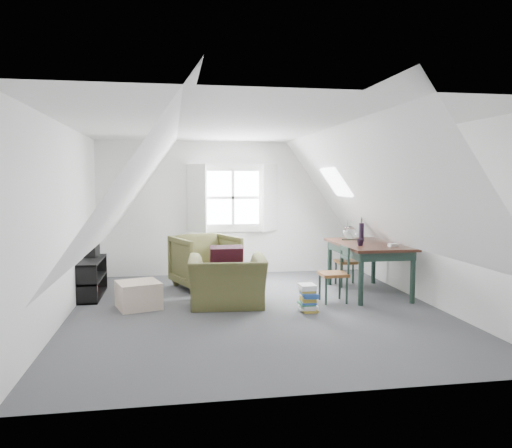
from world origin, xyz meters
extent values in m
plane|color=#46464A|center=(0.00, 0.00, 0.00)|extent=(5.50, 5.50, 0.00)
plane|color=white|center=(0.00, 0.00, 2.50)|extent=(5.50, 5.50, 0.00)
plane|color=silver|center=(0.00, 2.75, 1.25)|extent=(5.00, 0.00, 5.00)
plane|color=silver|center=(0.00, -2.75, 1.25)|extent=(5.00, 0.00, 5.00)
plane|color=silver|center=(-2.50, 0.00, 1.25)|extent=(0.00, 5.50, 5.50)
plane|color=silver|center=(2.50, 0.00, 1.25)|extent=(0.00, 5.50, 5.50)
plane|color=white|center=(-1.55, 0.00, 1.78)|extent=(3.19, 5.50, 4.48)
plane|color=white|center=(1.55, 0.00, 1.78)|extent=(3.19, 5.50, 4.48)
cube|color=white|center=(0.00, 2.73, 1.45)|extent=(1.30, 0.04, 1.30)
cube|color=white|center=(-0.68, 2.57, 1.45)|extent=(0.35, 0.35, 1.25)
cube|color=white|center=(0.68, 2.57, 1.45)|extent=(0.35, 0.35, 1.25)
cube|color=white|center=(0.00, 2.72, 1.45)|extent=(1.00, 0.02, 1.00)
cube|color=white|center=(0.00, 2.70, 1.45)|extent=(1.08, 0.04, 0.05)
cube|color=white|center=(0.00, 2.70, 1.45)|extent=(0.05, 0.04, 1.08)
cube|color=white|center=(1.55, 1.30, 1.75)|extent=(0.35, 0.75, 0.47)
imported|color=#4B4B26|center=(-0.37, 0.30, 0.00)|extent=(1.15, 1.02, 0.70)
imported|color=#4B4B26|center=(-0.60, 1.55, 0.00)|extent=(1.23, 1.25, 0.88)
cube|color=#330D1B|center=(-0.37, 0.45, 0.61)|extent=(0.47, 0.27, 0.49)
cube|color=#C0A690|center=(-1.61, 0.39, 0.18)|extent=(0.69, 0.69, 0.37)
cube|color=black|center=(1.89, 0.72, 0.78)|extent=(0.96, 1.60, 0.04)
cube|color=#1D3129|center=(1.89, 0.72, 0.69)|extent=(0.85, 1.49, 0.13)
cylinder|color=#1D3129|center=(1.50, 0.00, 0.38)|extent=(0.07, 0.07, 0.76)
cylinder|color=#1D3129|center=(2.28, 0.00, 0.38)|extent=(0.07, 0.07, 0.76)
cylinder|color=#1D3129|center=(1.50, 1.43, 0.38)|extent=(0.07, 0.07, 0.76)
cylinder|color=#1D3129|center=(2.28, 1.43, 0.38)|extent=(0.07, 0.07, 0.76)
sphere|color=silver|center=(1.74, 1.17, 0.92)|extent=(0.22, 0.22, 0.22)
cylinder|color=silver|center=(1.74, 1.17, 1.06)|extent=(0.07, 0.07, 0.12)
cylinder|color=black|center=(1.99, 1.27, 0.93)|extent=(0.08, 0.08, 0.26)
cylinder|color=#3F2D1E|center=(1.99, 1.27, 1.22)|extent=(0.03, 0.06, 0.48)
cylinder|color=#3F2D1E|center=(2.01, 1.28, 1.22)|extent=(0.05, 0.07, 0.47)
cylinder|color=#3F2D1E|center=(1.98, 1.26, 1.22)|extent=(0.06, 0.08, 0.47)
imported|color=black|center=(1.64, 0.42, 0.80)|extent=(0.11, 0.11, 0.10)
cube|color=white|center=(2.09, 0.27, 0.82)|extent=(0.15, 0.11, 0.04)
cube|color=brown|center=(1.78, 1.33, 0.41)|extent=(0.38, 0.38, 0.05)
cylinder|color=#1D3129|center=(1.94, 1.48, 0.20)|extent=(0.03, 0.03, 0.39)
cylinder|color=#1D3129|center=(1.94, 1.17, 0.20)|extent=(0.03, 0.03, 0.39)
cylinder|color=#1D3129|center=(1.63, 1.48, 0.20)|extent=(0.03, 0.03, 0.39)
cylinder|color=#1D3129|center=(1.63, 1.17, 0.20)|extent=(0.03, 0.03, 0.39)
cylinder|color=#1D3129|center=(1.94, 1.15, 0.61)|extent=(0.03, 0.03, 0.41)
cylinder|color=#1D3129|center=(1.63, 1.15, 0.61)|extent=(0.03, 0.03, 0.41)
cube|color=#1D3129|center=(1.78, 1.15, 0.77)|extent=(0.31, 0.03, 0.07)
cube|color=#1D3129|center=(1.78, 1.15, 0.65)|extent=(0.31, 0.03, 0.05)
cube|color=brown|center=(1.18, 0.27, 0.41)|extent=(0.38, 0.38, 0.05)
cylinder|color=#1D3129|center=(1.02, 0.43, 0.20)|extent=(0.03, 0.03, 0.39)
cylinder|color=#1D3129|center=(1.33, 0.43, 0.20)|extent=(0.03, 0.03, 0.39)
cylinder|color=#1D3129|center=(1.02, 0.12, 0.20)|extent=(0.03, 0.03, 0.39)
cylinder|color=#1D3129|center=(1.33, 0.12, 0.20)|extent=(0.03, 0.03, 0.39)
cylinder|color=#1D3129|center=(1.35, 0.43, 0.61)|extent=(0.03, 0.03, 0.41)
cylinder|color=#1D3129|center=(1.35, 0.12, 0.61)|extent=(0.03, 0.03, 0.41)
cube|color=#1D3129|center=(1.35, 0.27, 0.78)|extent=(0.03, 0.31, 0.07)
cube|color=#1D3129|center=(1.35, 0.27, 0.66)|extent=(0.03, 0.31, 0.05)
cube|color=black|center=(-2.39, 1.23, 0.01)|extent=(0.37, 1.12, 0.03)
cube|color=black|center=(-2.39, 1.23, 0.28)|extent=(0.37, 1.12, 0.03)
cube|color=black|center=(-2.39, 1.23, 0.56)|extent=(0.37, 1.12, 0.03)
cube|color=black|center=(-2.39, 0.68, 0.28)|extent=(0.37, 0.03, 0.56)
cube|color=black|center=(-2.39, 1.78, 0.28)|extent=(0.37, 0.03, 0.56)
cube|color=#264C99|center=(-2.39, 0.90, 0.12)|extent=(0.17, 0.19, 0.21)
cube|color=red|center=(-2.39, 1.32, 0.12)|extent=(0.17, 0.22, 0.21)
cube|color=white|center=(-2.39, 1.04, 0.39)|extent=(0.17, 0.21, 0.19)
cube|color=black|center=(-2.39, 1.48, 0.67)|extent=(0.23, 0.29, 0.21)
cube|color=#B29933|center=(0.69, -0.18, 0.02)|extent=(0.19, 0.26, 0.03)
cube|color=white|center=(0.66, -0.17, 0.05)|extent=(0.25, 0.28, 0.03)
cube|color=white|center=(0.70, -0.19, 0.08)|extent=(0.21, 0.28, 0.03)
cube|color=#337F4C|center=(0.65, -0.18, 0.11)|extent=(0.21, 0.26, 0.03)
cube|color=#264C99|center=(0.67, -0.20, 0.13)|extent=(0.23, 0.29, 0.02)
cube|color=#B29933|center=(0.67, -0.18, 0.16)|extent=(0.20, 0.26, 0.02)
cube|color=#B29933|center=(0.68, -0.16, 0.18)|extent=(0.23, 0.28, 0.03)
cube|color=#264C99|center=(0.70, -0.20, 0.22)|extent=(0.23, 0.29, 0.03)
cube|color=#264C99|center=(0.68, -0.20, 0.25)|extent=(0.23, 0.28, 0.03)
cube|color=#B29933|center=(0.67, -0.15, 0.28)|extent=(0.21, 0.26, 0.03)
cube|color=white|center=(0.66, -0.16, 0.32)|extent=(0.21, 0.24, 0.04)
cube|color=white|center=(0.67, -0.16, 0.35)|extent=(0.21, 0.25, 0.03)
camera|label=1|loc=(-1.13, -6.63, 1.78)|focal=35.00mm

